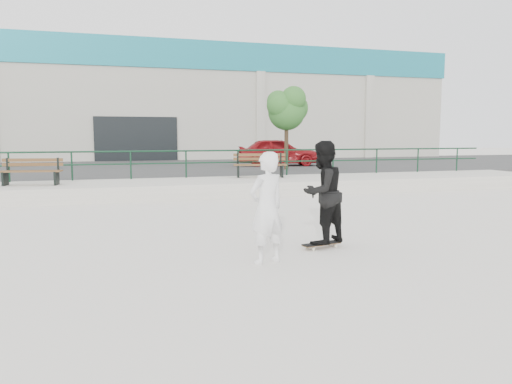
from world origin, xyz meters
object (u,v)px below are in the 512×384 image
object	(u,v)px
tree	(287,108)
skateboard	(322,244)
red_car	(278,152)
standing_skater	(322,192)
seated_skater	(267,208)
bench_left	(31,172)
bench_right	(260,165)

from	to	relation	value
tree	skateboard	size ratio (longest dim) A/B	4.69
red_car	standing_skater	size ratio (longest dim) A/B	2.22
skateboard	standing_skater	xyz separation A→B (m)	(0.00, 0.00, 0.97)
seated_skater	bench_left	bearing A→B (deg)	-84.49
tree	standing_skater	xyz separation A→B (m)	(-4.26, -13.37, -2.29)
skateboard	standing_skater	world-z (taller)	standing_skater
tree	seated_skater	world-z (taller)	tree
bench_right	skateboard	size ratio (longest dim) A/B	2.54
bench_right	seated_skater	bearing A→B (deg)	-94.66
seated_skater	standing_skater	bearing A→B (deg)	-171.52
bench_right	red_car	xyz separation A→B (m)	(3.03, 6.57, 0.26)
bench_left	tree	world-z (taller)	tree
tree	red_car	bearing A→B (deg)	78.96
bench_left	tree	bearing A→B (deg)	32.08
bench_right	standing_skater	distance (m)	9.76
seated_skater	bench_right	bearing A→B (deg)	-127.43
bench_right	standing_skater	size ratio (longest dim) A/B	1.08
bench_right	bench_left	bearing A→B (deg)	-162.85
standing_skater	bench_left	bearing A→B (deg)	-82.15
bench_left	bench_right	size ratio (longest dim) A/B	0.94
bench_right	skateboard	xyz separation A→B (m)	(-1.78, -9.59, -0.88)
red_car	skateboard	distance (m)	16.90
red_car	standing_skater	xyz separation A→B (m)	(-4.81, -16.16, -0.17)
bench_right	tree	bearing A→B (deg)	68.67
skateboard	seated_skater	size ratio (longest dim) A/B	0.44
skateboard	standing_skater	size ratio (longest dim) A/B	0.43
tree	seated_skater	distance (m)	15.36
bench_left	red_car	distance (m)	13.09
bench_left	red_car	bearing A→B (deg)	42.39
seated_skater	red_car	bearing A→B (deg)	-130.68
bench_left	seated_skater	bearing A→B (deg)	-55.14
red_car	seated_skater	world-z (taller)	red_car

